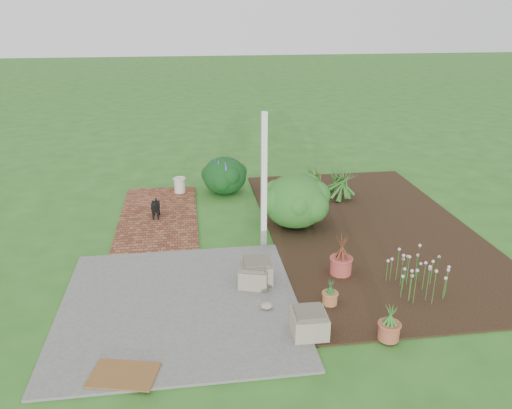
{
  "coord_description": "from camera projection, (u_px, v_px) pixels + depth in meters",
  "views": [
    {
      "loc": [
        -1.01,
        -8.2,
        4.13
      ],
      "look_at": [
        0.2,
        0.4,
        0.7
      ],
      "focal_mm": 35.0,
      "sensor_mm": 36.0,
      "label": 1
    }
  ],
  "objects": [
    {
      "name": "stone_trough_mid",
      "position": [
        254.0,
        276.0,
        7.86
      ],
      "size": [
        0.55,
        0.55,
        0.3
      ],
      "primitive_type": "cube",
      "rotation": [
        0.0,
        0.0,
        -0.29
      ],
      "color": "#726D55",
      "rests_on": "concrete_patio"
    },
    {
      "name": "ground",
      "position": [
        248.0,
        248.0,
        9.19
      ],
      "size": [
        80.0,
        80.0,
        0.0
      ],
      "primitive_type": "plane",
      "color": "#2E611E",
      "rests_on": "ground"
    },
    {
      "name": "agapanthus_clump_front",
      "position": [
        315.0,
        177.0,
        11.88
      ],
      "size": [
        0.99,
        0.99,
        0.69
      ],
      "primitive_type": null,
      "rotation": [
        0.0,
        0.0,
        0.34
      ],
      "color": "#1B400C",
      "rests_on": "garden_bed"
    },
    {
      "name": "pink_flower_patch",
      "position": [
        421.0,
        274.0,
        7.67
      ],
      "size": [
        1.11,
        1.11,
        0.58
      ],
      "primitive_type": null,
      "rotation": [
        0.0,
        0.0,
        -0.27
      ],
      "color": "#113D0F",
      "rests_on": "garden_bed"
    },
    {
      "name": "stone_trough_far",
      "position": [
        256.0,
        272.0,
        7.97
      ],
      "size": [
        0.47,
        0.47,
        0.32
      ],
      "primitive_type": "cube",
      "rotation": [
        0.0,
        0.0,
        0.0
      ],
      "color": "gray",
      "rests_on": "concrete_patio"
    },
    {
      "name": "terracotta_pot_small_right",
      "position": [
        389.0,
        331.0,
        6.59
      ],
      "size": [
        0.36,
        0.36,
        0.24
      ],
      "primitive_type": "cylinder",
      "rotation": [
        0.0,
        0.0,
        0.38
      ],
      "color": "#9E4E35",
      "rests_on": "garden_bed"
    },
    {
      "name": "concrete_patio",
      "position": [
        180.0,
        304.0,
        7.41
      ],
      "size": [
        3.5,
        3.5,
        0.04
      ],
      "primitive_type": "cube",
      "color": "#5D5D5A",
      "rests_on": "ground"
    },
    {
      "name": "agapanthus_clump_back",
      "position": [
        340.0,
        180.0,
        11.33
      ],
      "size": [
        1.27,
        1.27,
        0.93
      ],
      "primitive_type": null,
      "rotation": [
        0.0,
        0.0,
        0.26
      ],
      "color": "#0D3C0F",
      "rests_on": "garden_bed"
    },
    {
      "name": "terracotta_pot_bronze",
      "position": [
        341.0,
        266.0,
        8.22
      ],
      "size": [
        0.37,
        0.37,
        0.29
      ],
      "primitive_type": "cylinder",
      "rotation": [
        0.0,
        0.0,
        0.07
      ],
      "color": "#A23F37",
      "rests_on": "garden_bed"
    },
    {
      "name": "brick_path",
      "position": [
        159.0,
        216.0,
        10.58
      ],
      "size": [
        1.6,
        3.5,
        0.04
      ],
      "primitive_type": "cube",
      "color": "#5C2C1D",
      "rests_on": "ground"
    },
    {
      "name": "stone_trough_near",
      "position": [
        309.0,
        324.0,
        6.67
      ],
      "size": [
        0.47,
        0.47,
        0.31
      ],
      "primitive_type": "cube",
      "rotation": [
        0.0,
        0.0,
        -0.02
      ],
      "color": "#777059",
      "rests_on": "concrete_patio"
    },
    {
      "name": "black_dog",
      "position": [
        155.0,
        207.0,
        10.32
      ],
      "size": [
        0.16,
        0.49,
        0.42
      ],
      "rotation": [
        0.0,
        0.0,
        -0.04
      ],
      "color": "black",
      "rests_on": "brick_path"
    },
    {
      "name": "evergreen_shrub",
      "position": [
        295.0,
        200.0,
        9.94
      ],
      "size": [
        1.53,
        1.53,
        1.07
      ],
      "primitive_type": "ellipsoid",
      "rotation": [
        0.0,
        0.0,
        0.25
      ],
      "color": "#104111",
      "rests_on": "garden_bed"
    },
    {
      "name": "purple_flowering_bush",
      "position": [
        225.0,
        175.0,
        11.84
      ],
      "size": [
        1.32,
        1.32,
        0.89
      ],
      "primitive_type": "ellipsoid",
      "rotation": [
        0.0,
        0.0,
        -0.33
      ],
      "color": "black",
      "rests_on": "ground"
    },
    {
      "name": "garden_bed",
      "position": [
        369.0,
        229.0,
        9.97
      ],
      "size": [
        4.0,
        7.0,
        0.03
      ],
      "primitive_type": "cube",
      "color": "black",
      "rests_on": "ground"
    },
    {
      "name": "cream_ceramic_urn",
      "position": [
        180.0,
        185.0,
        11.82
      ],
      "size": [
        0.28,
        0.28,
        0.35
      ],
      "primitive_type": "cylinder",
      "rotation": [
        0.0,
        0.0,
        0.06
      ],
      "color": "beige",
      "rests_on": "brick_path"
    },
    {
      "name": "veranda_post",
      "position": [
        264.0,
        182.0,
        8.87
      ],
      "size": [
        0.1,
        0.1,
        2.5
      ],
      "primitive_type": "cube",
      "color": "white",
      "rests_on": "ground"
    },
    {
      "name": "terracotta_pot_small_left",
      "position": [
        330.0,
        298.0,
        7.39
      ],
      "size": [
        0.29,
        0.29,
        0.19
      ],
      "primitive_type": "cylinder",
      "rotation": [
        0.0,
        0.0,
        0.35
      ],
      "color": "#A86739",
      "rests_on": "garden_bed"
    },
    {
      "name": "coir_doormat",
      "position": [
        124.0,
        375.0,
        5.95
      ],
      "size": [
        0.88,
        0.67,
        0.02
      ],
      "primitive_type": "cube",
      "rotation": [
        0.0,
        0.0,
        -0.23
      ],
      "color": "brown",
      "rests_on": "concrete_patio"
    }
  ]
}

